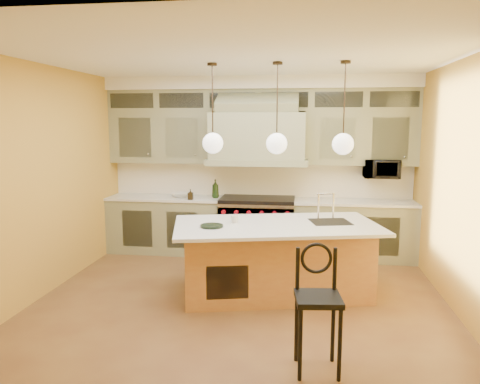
# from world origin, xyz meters

# --- Properties ---
(floor) EXTENTS (5.00, 5.00, 0.00)m
(floor) POSITION_xyz_m (0.00, 0.00, 0.00)
(floor) COLOR brown
(floor) RESTS_ON ground
(ceiling) EXTENTS (5.00, 5.00, 0.00)m
(ceiling) POSITION_xyz_m (0.00, 0.00, 2.90)
(ceiling) COLOR white
(ceiling) RESTS_ON wall_back
(wall_back) EXTENTS (5.00, 0.00, 5.00)m
(wall_back) POSITION_xyz_m (0.00, 2.50, 1.45)
(wall_back) COLOR gold
(wall_back) RESTS_ON ground
(wall_front) EXTENTS (5.00, 0.00, 5.00)m
(wall_front) POSITION_xyz_m (0.00, -2.50, 1.45)
(wall_front) COLOR gold
(wall_front) RESTS_ON ground
(wall_left) EXTENTS (0.00, 5.00, 5.00)m
(wall_left) POSITION_xyz_m (-2.50, 0.00, 1.45)
(wall_left) COLOR gold
(wall_left) RESTS_ON ground
(wall_right) EXTENTS (0.00, 5.00, 5.00)m
(wall_right) POSITION_xyz_m (2.50, 0.00, 1.45)
(wall_right) COLOR gold
(wall_right) RESTS_ON ground
(back_cabinetry) EXTENTS (5.00, 0.77, 2.90)m
(back_cabinetry) POSITION_xyz_m (0.00, 2.23, 1.43)
(back_cabinetry) COLOR gray
(back_cabinetry) RESTS_ON floor
(range) EXTENTS (1.20, 0.74, 0.96)m
(range) POSITION_xyz_m (0.00, 2.14, 0.49)
(range) COLOR silver
(range) RESTS_ON floor
(kitchen_island) EXTENTS (2.77, 1.88, 1.35)m
(kitchen_island) POSITION_xyz_m (0.41, 0.45, 0.47)
(kitchen_island) COLOR #AB6B3C
(kitchen_island) RESTS_ON floor
(counter_stool) EXTENTS (0.43, 0.43, 1.12)m
(counter_stool) POSITION_xyz_m (0.88, -1.37, 0.64)
(counter_stool) COLOR black
(counter_stool) RESTS_ON floor
(microwave) EXTENTS (0.54, 0.37, 0.30)m
(microwave) POSITION_xyz_m (1.95, 2.25, 1.45)
(microwave) COLOR black
(microwave) RESTS_ON back_cabinetry
(oil_bottle_a) EXTENTS (0.12, 0.12, 0.31)m
(oil_bottle_a) POSITION_xyz_m (-0.70, 2.15, 1.09)
(oil_bottle_a) COLOR black
(oil_bottle_a) RESTS_ON back_cabinetry
(oil_bottle_b) EXTENTS (0.08, 0.08, 0.17)m
(oil_bottle_b) POSITION_xyz_m (-1.06, 1.92, 1.03)
(oil_bottle_b) COLOR black
(oil_bottle_b) RESTS_ON back_cabinetry
(fruit_bowl) EXTENTS (0.32, 0.32, 0.07)m
(fruit_bowl) POSITION_xyz_m (-1.30, 2.15, 0.98)
(fruit_bowl) COLOR silver
(fruit_bowl) RESTS_ON back_cabinetry
(cup) EXTENTS (0.11, 0.11, 0.10)m
(cup) POSITION_xyz_m (-0.12, 0.40, 0.97)
(cup) COLOR silver
(cup) RESTS_ON kitchen_island
(pendant_left) EXTENTS (0.26, 0.26, 1.11)m
(pendant_left) POSITION_xyz_m (-0.40, 0.45, 1.95)
(pendant_left) COLOR #2D2319
(pendant_left) RESTS_ON ceiling
(pendant_center) EXTENTS (0.26, 0.26, 1.11)m
(pendant_center) POSITION_xyz_m (0.40, 0.45, 1.95)
(pendant_center) COLOR #2D2319
(pendant_center) RESTS_ON ceiling
(pendant_right) EXTENTS (0.26, 0.26, 1.11)m
(pendant_right) POSITION_xyz_m (1.20, 0.45, 1.95)
(pendant_right) COLOR #2D2319
(pendant_right) RESTS_ON ceiling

